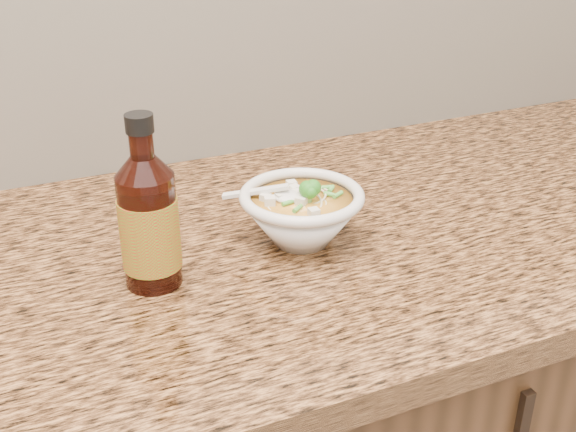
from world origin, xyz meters
name	(u,v)px	position (x,y,z in m)	size (l,w,h in m)	color
counter_slab	(37,298)	(0.00, 1.68, 0.88)	(4.00, 0.68, 0.04)	#A26C3B
soup_bowl	(301,216)	(0.35, 1.64, 0.94)	(0.18, 0.17, 0.09)	silver
hot_sauce_bottle	(149,223)	(0.14, 1.62, 0.98)	(0.08, 0.08, 0.22)	black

